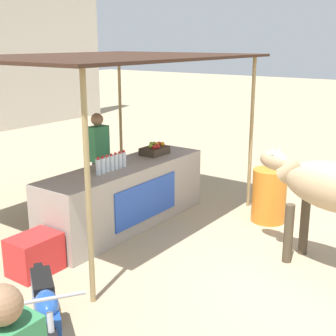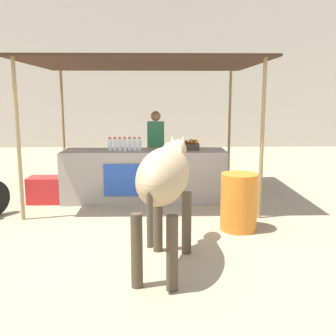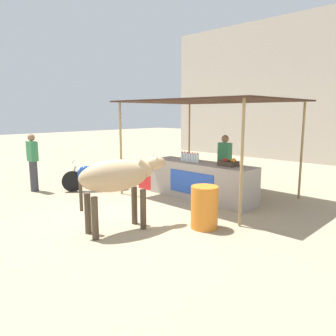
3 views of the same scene
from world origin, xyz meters
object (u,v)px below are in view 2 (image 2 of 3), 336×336
fruit_crate (187,146)px  water_barrel (239,202)px  cooler_box (45,190)px  stall_counter (144,176)px  cow (165,178)px  vendor_behind_counter (156,151)px

fruit_crate → water_barrel: bearing=-70.3°
cooler_box → stall_counter: bearing=3.0°
cow → water_barrel: bearing=48.7°
cooler_box → cow: 3.67m
water_barrel → cow: bearing=-131.3°
cooler_box → vendor_behind_counter: bearing=22.6°
stall_counter → fruit_crate: bearing=3.9°
stall_counter → cow: cow is taller
fruit_crate → cooler_box: fruit_crate is taller
stall_counter → fruit_crate: size_ratio=6.82×
water_barrel → cooler_box: bearing=153.8°
stall_counter → water_barrel: bearing=-49.9°
fruit_crate → cow: (-0.46, -3.00, -0.00)m
stall_counter → cooler_box: stall_counter is taller
stall_counter → cooler_box: 1.84m
vendor_behind_counter → fruit_crate: bearing=-49.6°
cooler_box → cow: cow is taller
fruit_crate → water_barrel: fruit_crate is taller
stall_counter → cooler_box: (-1.82, -0.10, -0.24)m
cow → vendor_behind_counter: bearing=92.1°
water_barrel → cow: 1.76m
vendor_behind_counter → cooler_box: (-2.04, -0.85, -0.61)m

